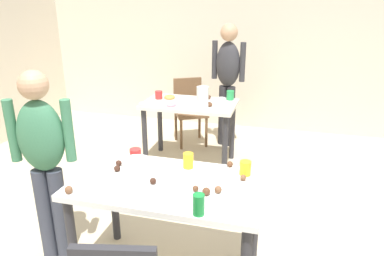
{
  "coord_description": "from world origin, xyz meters",
  "views": [
    {
      "loc": [
        0.56,
        -2.17,
        1.86
      ],
      "look_at": [
        -0.14,
        0.43,
        0.9
      ],
      "focal_mm": 33.72,
      "sensor_mm": 36.0,
      "label": 1
    }
  ],
  "objects_px": {
    "dining_table_near": "(168,196)",
    "person_girl_near": "(44,153)",
    "dining_table_far": "(190,113)",
    "person_adult_far": "(228,74)",
    "pitcher_far": "(203,98)",
    "soda_can": "(199,205)",
    "chair_far_table": "(189,107)",
    "mixing_bowl": "(136,166)"
  },
  "relations": [
    {
      "from": "person_adult_far",
      "to": "pitcher_far",
      "type": "height_order",
      "value": "person_adult_far"
    },
    {
      "from": "dining_table_far",
      "to": "person_girl_near",
      "type": "height_order",
      "value": "person_girl_near"
    },
    {
      "from": "person_girl_near",
      "to": "mixing_bowl",
      "type": "height_order",
      "value": "person_girl_near"
    },
    {
      "from": "person_adult_far",
      "to": "dining_table_near",
      "type": "bearing_deg",
      "value": -88.82
    },
    {
      "from": "dining_table_near",
      "to": "chair_far_table",
      "type": "relative_size",
      "value": 1.42
    },
    {
      "from": "chair_far_table",
      "to": "soda_can",
      "type": "bearing_deg",
      "value": -73.45
    },
    {
      "from": "pitcher_far",
      "to": "dining_table_far",
      "type": "bearing_deg",
      "value": 133.36
    },
    {
      "from": "dining_table_near",
      "to": "pitcher_far",
      "type": "xyz_separation_m",
      "value": [
        -0.17,
        1.65,
        0.23
      ]
    },
    {
      "from": "dining_table_far",
      "to": "mixing_bowl",
      "type": "bearing_deg",
      "value": -86.28
    },
    {
      "from": "person_girl_near",
      "to": "person_adult_far",
      "type": "xyz_separation_m",
      "value": [
        0.84,
        2.57,
        0.1
      ]
    },
    {
      "from": "dining_table_near",
      "to": "chair_far_table",
      "type": "height_order",
      "value": "chair_far_table"
    },
    {
      "from": "dining_table_far",
      "to": "person_adult_far",
      "type": "height_order",
      "value": "person_adult_far"
    },
    {
      "from": "dining_table_near",
      "to": "mixing_bowl",
      "type": "relative_size",
      "value": 6.42
    },
    {
      "from": "dining_table_near",
      "to": "dining_table_far",
      "type": "height_order",
      "value": "same"
    },
    {
      "from": "dining_table_near",
      "to": "dining_table_far",
      "type": "relative_size",
      "value": 1.17
    },
    {
      "from": "person_girl_near",
      "to": "mixing_bowl",
      "type": "bearing_deg",
      "value": 9.13
    },
    {
      "from": "dining_table_near",
      "to": "dining_table_far",
      "type": "bearing_deg",
      "value": 101.14
    },
    {
      "from": "dining_table_far",
      "to": "mixing_bowl",
      "type": "height_order",
      "value": "mixing_bowl"
    },
    {
      "from": "person_adult_far",
      "to": "pitcher_far",
      "type": "xyz_separation_m",
      "value": [
        -0.11,
        -0.9,
        -0.09
      ]
    },
    {
      "from": "dining_table_near",
      "to": "person_adult_far",
      "type": "distance_m",
      "value": 2.57
    },
    {
      "from": "dining_table_near",
      "to": "person_adult_far",
      "type": "height_order",
      "value": "person_adult_far"
    },
    {
      "from": "person_girl_near",
      "to": "pitcher_far",
      "type": "xyz_separation_m",
      "value": [
        0.73,
        1.67,
        0.02
      ]
    },
    {
      "from": "dining_table_near",
      "to": "pitcher_far",
      "type": "distance_m",
      "value": 1.67
    },
    {
      "from": "chair_far_table",
      "to": "person_girl_near",
      "type": "bearing_deg",
      "value": -97.6
    },
    {
      "from": "dining_table_far",
      "to": "soda_can",
      "type": "bearing_deg",
      "value": -73.27
    },
    {
      "from": "chair_far_table",
      "to": "mixing_bowl",
      "type": "distance_m",
      "value": 2.48
    },
    {
      "from": "person_adult_far",
      "to": "chair_far_table",
      "type": "bearing_deg",
      "value": -177.26
    },
    {
      "from": "person_adult_far",
      "to": "mixing_bowl",
      "type": "bearing_deg",
      "value": -94.6
    },
    {
      "from": "chair_far_table",
      "to": "dining_table_near",
      "type": "bearing_deg",
      "value": -77.58
    },
    {
      "from": "person_adult_far",
      "to": "mixing_bowl",
      "type": "distance_m",
      "value": 2.48
    },
    {
      "from": "person_adult_far",
      "to": "pitcher_far",
      "type": "relative_size",
      "value": 6.5
    },
    {
      "from": "person_girl_near",
      "to": "soda_can",
      "type": "relative_size",
      "value": 11.79
    },
    {
      "from": "dining_table_far",
      "to": "chair_far_table",
      "type": "bearing_deg",
      "value": 105.94
    },
    {
      "from": "soda_can",
      "to": "pitcher_far",
      "type": "xyz_separation_m",
      "value": [
        -0.45,
        1.96,
        0.06
      ]
    },
    {
      "from": "dining_table_near",
      "to": "soda_can",
      "type": "relative_size",
      "value": 10.09
    },
    {
      "from": "dining_table_near",
      "to": "person_girl_near",
      "type": "distance_m",
      "value": 0.92
    },
    {
      "from": "dining_table_far",
      "to": "person_adult_far",
      "type": "distance_m",
      "value": 0.82
    },
    {
      "from": "pitcher_far",
      "to": "dining_table_near",
      "type": "bearing_deg",
      "value": -84.26
    },
    {
      "from": "chair_far_table",
      "to": "person_adult_far",
      "type": "distance_m",
      "value": 0.68
    },
    {
      "from": "mixing_bowl",
      "to": "pitcher_far",
      "type": "height_order",
      "value": "pitcher_far"
    },
    {
      "from": "person_adult_far",
      "to": "soda_can",
      "type": "height_order",
      "value": "person_adult_far"
    },
    {
      "from": "soda_can",
      "to": "pitcher_far",
      "type": "distance_m",
      "value": 2.01
    }
  ]
}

